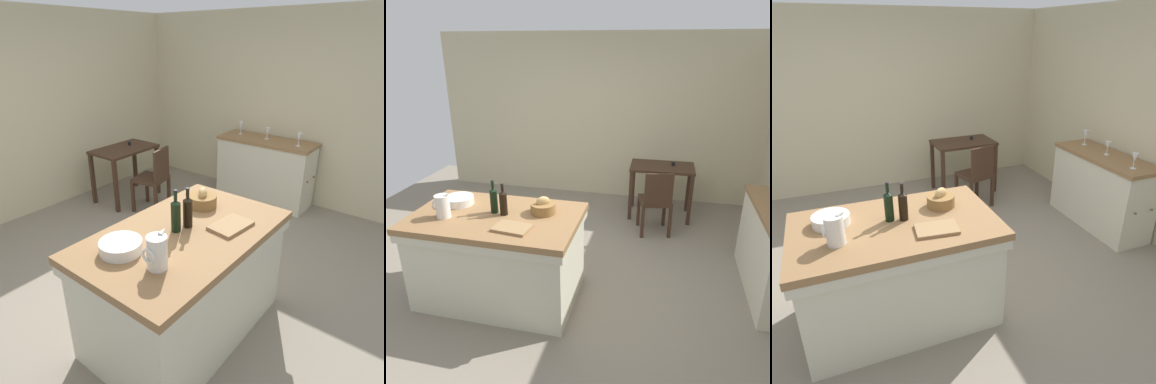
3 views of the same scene
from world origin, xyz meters
The scene contains 16 objects.
ground_plane centered at (0.00, 0.00, 0.00)m, with size 6.76×6.76×0.00m, color gray.
wall_back centered at (0.00, 2.60, 1.30)m, with size 5.32×0.12×2.60m, color beige.
wall_right centered at (2.60, 0.00, 1.30)m, with size 0.12×5.20×2.60m, color beige.
island_table centered at (-0.44, -0.46, 0.49)m, with size 1.60×0.98×0.91m.
side_cabinet centered at (2.26, 0.25, 0.46)m, with size 0.52×1.38×0.92m.
writing_desk centered at (1.07, 1.88, 0.65)m, with size 0.91×0.57×0.83m.
wooden_chair centered at (1.02, 1.26, 0.49)m, with size 0.48×0.48×0.90m.
pitcher centered at (-0.88, -0.61, 1.02)m, with size 0.17×0.13×0.26m.
wash_bowl centered at (-0.90, -0.29, 0.95)m, with size 0.29×0.29×0.08m, color silver.
bread_basket centered at (-0.01, -0.31, 0.97)m, with size 0.24×0.24×0.17m.
cutting_board centered at (-0.17, -0.69, 0.92)m, with size 0.32×0.21×0.02m, color #99754C.
wine_bottle_dark centered at (-0.36, -0.43, 1.03)m, with size 0.07×0.07×0.31m.
wine_bottle_amber centered at (-0.47, -0.40, 1.04)m, with size 0.07×0.07×0.33m.
wine_glass_far_left centered at (2.20, -0.23, 1.04)m, with size 0.07×0.07×0.17m.
wine_glass_left centered at (2.28, 0.26, 1.03)m, with size 0.07×0.07×0.16m.
wine_glass_middle centered at (2.30, 0.70, 1.05)m, with size 0.07×0.07×0.19m.
Camera 3 is at (-0.86, -2.97, 2.28)m, focal length 33.86 mm.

